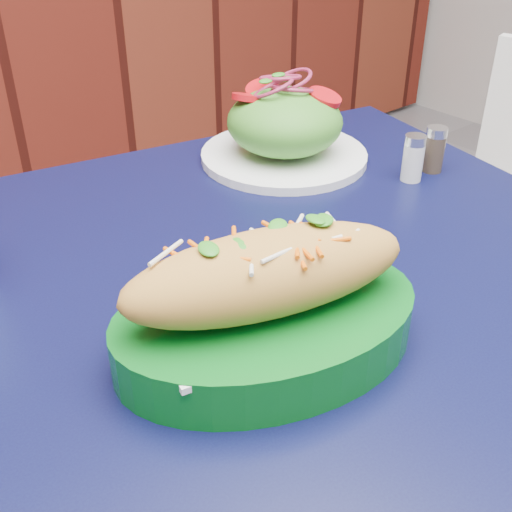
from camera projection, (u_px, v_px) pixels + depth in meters
cafe_table at (286, 352)px, 0.69m from camera, size 0.95×0.95×0.75m
banh_mi_basket at (267, 304)px, 0.53m from camera, size 0.31×0.25×0.12m
salad_plate at (284, 128)px, 0.88m from camera, size 0.23×0.23×0.12m
salt_shaker at (413, 158)px, 0.83m from camera, size 0.03×0.03×0.06m
pepper_shaker at (434, 149)px, 0.86m from camera, size 0.03×0.03×0.06m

